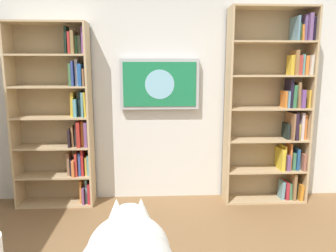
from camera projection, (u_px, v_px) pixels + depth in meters
wall_back at (161, 83)px, 3.63m from camera, size 4.52×0.06×2.70m
bookshelf_left at (277, 110)px, 3.58m from camera, size 0.92×0.28×2.16m
bookshelf_right at (62, 117)px, 3.48m from camera, size 0.84×0.28×1.99m
wall_mounted_tv at (160, 84)px, 3.55m from camera, size 0.88×0.07×0.56m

